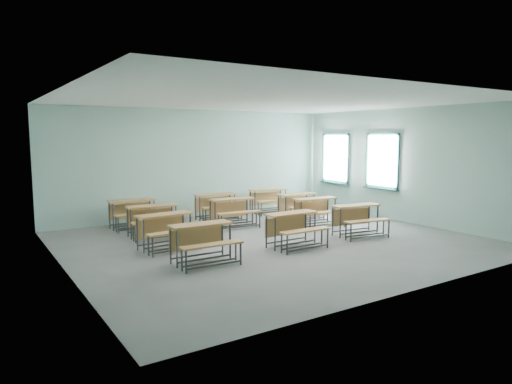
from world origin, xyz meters
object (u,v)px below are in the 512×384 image
desk_unit_r2c2 (299,202)px  desk_unit_r3c2 (270,197)px  desk_unit_r2c1 (233,208)px  desk_unit_r3c0 (134,209)px  desk_unit_r0c0 (203,237)px  desk_unit_r2c0 (153,216)px  desk_unit_r3c1 (217,203)px  desk_unit_r1c2 (317,208)px  desk_unit_r0c1 (294,224)px  desk_unit_r1c0 (167,226)px  desk_unit_r0c2 (358,215)px

desk_unit_r2c2 → desk_unit_r3c2: bearing=88.0°
desk_unit_r2c1 → desk_unit_r3c0: 2.62m
desk_unit_r0c0 → desk_unit_r2c0: bearing=90.4°
desk_unit_r2c0 → desk_unit_r3c0: 1.25m
desk_unit_r3c2 → desk_unit_r3c1: bearing=-169.1°
desk_unit_r2c1 → desk_unit_r3c0: bearing=156.8°
desk_unit_r3c0 → desk_unit_r3c1: same height
desk_unit_r2c1 → desk_unit_r2c2: bearing=1.0°
desk_unit_r1c2 → desk_unit_r2c0: 4.32m
desk_unit_r3c0 → desk_unit_r0c1: bearing=-60.7°
desk_unit_r0c0 → desk_unit_r3c0: same height
desk_unit_r2c0 → desk_unit_r2c2: same height
desk_unit_r0c1 → desk_unit_r1c0: (-2.40, 1.35, 0.00)m
desk_unit_r2c2 → desk_unit_r3c1: (-2.04, 1.24, 0.00)m
desk_unit_r3c1 → desk_unit_r2c1: bearing=-91.4°
desk_unit_r1c2 → desk_unit_r2c1: (-1.93, 1.17, 0.00)m
desk_unit_r0c1 → desk_unit_r3c0: (-2.28, 3.93, 0.00)m
desk_unit_r2c1 → desk_unit_r3c1: 1.12m
desk_unit_r1c2 → desk_unit_r0c2: bearing=-84.0°
desk_unit_r2c1 → desk_unit_r3c2: 2.46m
desk_unit_r1c0 → desk_unit_r3c1: (2.53, 2.48, 0.00)m
desk_unit_r2c2 → desk_unit_r3c2: size_ratio=0.99×
desk_unit_r2c0 → desk_unit_r3c0: (-0.08, 1.25, 0.00)m
desk_unit_r2c1 → desk_unit_r0c0: bearing=-124.7°
desk_unit_r2c2 → desk_unit_r0c1: bearing=-133.8°
desk_unit_r0c1 → desk_unit_r1c2: same height
desk_unit_r1c0 → desk_unit_r3c2: size_ratio=1.00×
desk_unit_r1c0 → desk_unit_r2c2: same height
desk_unit_r0c0 → desk_unit_r2c2: size_ratio=0.97×
desk_unit_r1c2 → desk_unit_r2c0: bearing=169.7°
desk_unit_r0c0 → desk_unit_r2c1: size_ratio=0.97×
desk_unit_r2c2 → desk_unit_r3c1: same height
desk_unit_r3c1 → desk_unit_r0c2: bearing=-60.1°
desk_unit_r0c0 → desk_unit_r3c1: size_ratio=0.97×
desk_unit_r1c0 → desk_unit_r3c2: bearing=25.3°
desk_unit_r3c0 → desk_unit_r3c2: (4.40, 0.09, 0.00)m
desk_unit_r2c0 → desk_unit_r3c1: (2.33, 1.15, 0.00)m
desk_unit_r3c1 → desk_unit_r3c2: bearing=9.0°
desk_unit_r2c2 → desk_unit_r3c0: size_ratio=1.03×
desk_unit_r0c0 → desk_unit_r2c0: (0.03, 2.76, 0.00)m
desk_unit_r0c0 → desk_unit_r0c2: 4.23m
desk_unit_r3c2 → desk_unit_r2c1: bearing=-142.5°
desk_unit_r1c2 → desk_unit_r1c0: bearing=-172.5°
desk_unit_r1c2 → desk_unit_r2c2: same height
desk_unit_r0c0 → desk_unit_r2c1: same height
desk_unit_r0c1 → desk_unit_r2c1: 2.71m
desk_unit_r0c1 → desk_unit_r2c2: bearing=49.0°
desk_unit_r3c2 → desk_unit_r3c0: bearing=-173.4°
desk_unit_r3c0 → desk_unit_r3c2: 4.40m
desk_unit_r2c1 → desk_unit_r2c0: bearing=-174.7°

